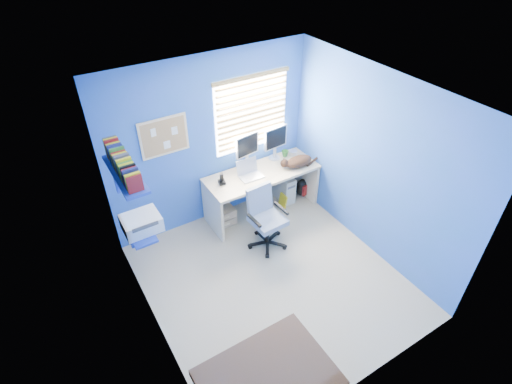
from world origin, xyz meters
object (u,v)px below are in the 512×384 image
desk (262,192)px  laptop (251,171)px  cat (299,161)px  office_chair (266,225)px  tower_pc (283,187)px

desk → laptop: (-0.20, -0.02, 0.48)m
cat → office_chair: 1.12m
laptop → office_chair: (-0.13, -0.61, -0.52)m
desk → tower_pc: desk is taller
desk → laptop: bearing=-174.9°
tower_pc → office_chair: office_chair is taller
laptop → tower_pc: bearing=11.3°
tower_pc → office_chair: (-0.81, -0.73, 0.11)m
cat → office_chair: bearing=-138.1°
cat → laptop: bearing=-176.1°
desk → office_chair: (-0.33, -0.63, -0.04)m
laptop → cat: bearing=-8.3°
cat → tower_pc: 0.65m
desk → cat: bearing=-14.3°
laptop → office_chair: size_ratio=0.37×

